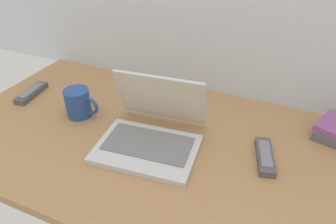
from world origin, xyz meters
The scene contains 5 objects.
desk centered at (0.00, 0.00, 0.01)m, with size 1.60×0.76×0.03m.
laptop centered at (-0.09, -0.02, 0.07)m, with size 0.33×0.32×0.21m.
coffee_mug centered at (-0.40, 0.02, 0.08)m, with size 0.13×0.09×0.10m.
remote_control_near centered at (-0.67, 0.05, 0.04)m, with size 0.07×0.16×0.02m.
remote_control_far centered at (0.25, 0.05, 0.04)m, with size 0.09×0.17×0.02m.
Camera 1 is at (0.27, -0.71, 0.67)m, focal length 33.04 mm.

